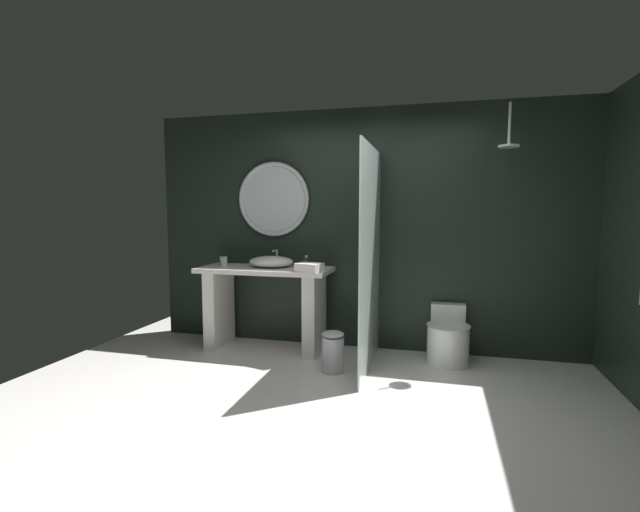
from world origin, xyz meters
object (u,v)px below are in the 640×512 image
rain_shower_head (509,141)px  toilet (448,338)px  round_wall_mirror (273,199)px  folded_hand_towel (309,267)px  tumbler_cup (224,261)px  waste_bin (333,351)px  soap_dispenser (306,263)px  vessel_sink (271,262)px

rain_shower_head → toilet: size_ratio=0.70×
round_wall_mirror → folded_hand_towel: bearing=-40.8°
tumbler_cup → toilet: size_ratio=0.18×
tumbler_cup → waste_bin: (1.38, -0.54, -0.75)m
round_wall_mirror → waste_bin: (0.87, -0.80, -1.44)m
soap_dispenser → rain_shower_head: size_ratio=0.34×
vessel_sink → rain_shower_head: bearing=-0.7°
vessel_sink → tumbler_cup: vessel_sink is taller
tumbler_cup → folded_hand_towel: bearing=-11.9°
soap_dispenser → tumbler_cup: bearing=-178.9°
toilet → soap_dispenser: bearing=-179.9°
rain_shower_head → folded_hand_towel: rain_shower_head is taller
soap_dispenser → waste_bin: 1.03m
toilet → waste_bin: size_ratio=1.49×
round_wall_mirror → rain_shower_head: (2.41, -0.27, 0.51)m
toilet → waste_bin: bearing=-151.9°
tumbler_cup → toilet: tumbler_cup is taller
soap_dispenser → rain_shower_head: (1.96, -0.03, 1.19)m
tumbler_cup → round_wall_mirror: size_ratio=0.13×
vessel_sink → round_wall_mirror: round_wall_mirror is taller
vessel_sink → soap_dispenser: vessel_sink is taller
vessel_sink → tumbler_cup: size_ratio=4.62×
vessel_sink → tumbler_cup: (-0.56, -0.01, -0.01)m
vessel_sink → waste_bin: vessel_sink is taller
vessel_sink → folded_hand_towel: bearing=-25.4°
soap_dispenser → toilet: (1.47, 0.00, -0.72)m
tumbler_cup → round_wall_mirror: (0.50, 0.26, 0.69)m
rain_shower_head → waste_bin: bearing=-161.2°
soap_dispenser → folded_hand_towel: 0.26m
waste_bin → vessel_sink: bearing=145.8°
round_wall_mirror → folded_hand_towel: round_wall_mirror is taller
soap_dispenser → round_wall_mirror: 0.85m
soap_dispenser → folded_hand_towel: soap_dispenser is taller
soap_dispenser → round_wall_mirror: (-0.45, 0.24, 0.68)m
round_wall_mirror → waste_bin: bearing=-42.3°
soap_dispenser → waste_bin: bearing=-53.0°
rain_shower_head → folded_hand_towel: size_ratio=1.66×
tumbler_cup → rain_shower_head: 3.15m
rain_shower_head → folded_hand_towel: 2.22m
round_wall_mirror → toilet: round_wall_mirror is taller
vessel_sink → toilet: 2.00m
vessel_sink → soap_dispenser: 0.40m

